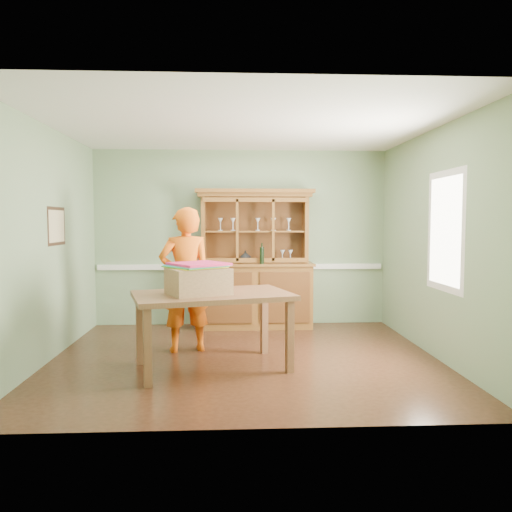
{
  "coord_description": "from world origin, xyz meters",
  "views": [
    {
      "loc": [
        -0.16,
        -5.76,
        1.61
      ],
      "look_at": [
        0.15,
        0.4,
        1.18
      ],
      "focal_mm": 35.0,
      "sensor_mm": 36.0,
      "label": 1
    }
  ],
  "objects": [
    {
      "name": "kite_stack",
      "position": [
        -0.53,
        -0.41,
        1.14
      ],
      "size": [
        0.73,
        0.73,
        0.05
      ],
      "rotation": [
        0.0,
        0.0,
        0.62
      ],
      "color": "yellow",
      "rests_on": "cardboard_box"
    },
    {
      "name": "chair_rail",
      "position": [
        0.0,
        1.98,
        0.9
      ],
      "size": [
        4.41,
        0.05,
        0.08
      ],
      "primitive_type": "cube",
      "color": "white",
      "rests_on": "wall_back"
    },
    {
      "name": "wall_left",
      "position": [
        -2.25,
        0.0,
        1.35
      ],
      "size": [
        0.0,
        4.0,
        4.0
      ],
      "primitive_type": "plane",
      "rotation": [
        1.57,
        0.0,
        1.57
      ],
      "color": "gray",
      "rests_on": "floor"
    },
    {
      "name": "floor",
      "position": [
        0.0,
        0.0,
        0.0
      ],
      "size": [
        4.5,
        4.5,
        0.0
      ],
      "primitive_type": "plane",
      "color": "#4A2717",
      "rests_on": "ground"
    },
    {
      "name": "cardboard_box",
      "position": [
        -0.51,
        -0.45,
        0.97
      ],
      "size": [
        0.75,
        0.69,
        0.28
      ],
      "primitive_type": "cube",
      "rotation": [
        0.0,
        0.0,
        0.44
      ],
      "color": "tan",
      "rests_on": "dining_table"
    },
    {
      "name": "wall_back",
      "position": [
        0.0,
        2.0,
        1.35
      ],
      "size": [
        4.5,
        0.0,
        4.5
      ],
      "primitive_type": "plane",
      "rotation": [
        1.57,
        0.0,
        0.0
      ],
      "color": "gray",
      "rests_on": "floor"
    },
    {
      "name": "china_hutch",
      "position": [
        0.2,
        1.76,
        0.73
      ],
      "size": [
        1.78,
        0.59,
        2.09
      ],
      "color": "brown",
      "rests_on": "floor"
    },
    {
      "name": "person",
      "position": [
        -0.72,
        0.38,
        0.89
      ],
      "size": [
        0.73,
        0.57,
        1.78
      ],
      "primitive_type": "imported",
      "rotation": [
        0.0,
        0.0,
        3.38
      ],
      "color": "orange",
      "rests_on": "floor"
    },
    {
      "name": "wall_front",
      "position": [
        0.0,
        -2.0,
        1.35
      ],
      "size": [
        4.5,
        0.0,
        4.5
      ],
      "primitive_type": "plane",
      "rotation": [
        -1.57,
        0.0,
        0.0
      ],
      "color": "gray",
      "rests_on": "floor"
    },
    {
      "name": "dining_table",
      "position": [
        -0.36,
        -0.37,
        0.73
      ],
      "size": [
        1.87,
        1.4,
        0.83
      ],
      "rotation": [
        0.0,
        0.0,
        0.27
      ],
      "color": "brown",
      "rests_on": "floor"
    },
    {
      "name": "ceiling",
      "position": [
        0.0,
        0.0,
        2.7
      ],
      "size": [
        4.5,
        4.5,
        0.0
      ],
      "primitive_type": "plane",
      "rotation": [
        3.14,
        0.0,
        0.0
      ],
      "color": "white",
      "rests_on": "wall_back"
    },
    {
      "name": "window_panel",
      "position": [
        2.23,
        -0.3,
        1.5
      ],
      "size": [
        0.03,
        0.96,
        1.36
      ],
      "color": "white",
      "rests_on": "wall_right"
    },
    {
      "name": "framed_map",
      "position": [
        -2.23,
        0.3,
        1.55
      ],
      "size": [
        0.03,
        0.6,
        0.46
      ],
      "color": "#332014",
      "rests_on": "wall_left"
    },
    {
      "name": "wall_right",
      "position": [
        2.25,
        0.0,
        1.35
      ],
      "size": [
        0.0,
        4.0,
        4.0
      ],
      "primitive_type": "plane",
      "rotation": [
        1.57,
        0.0,
        -1.57
      ],
      "color": "gray",
      "rests_on": "floor"
    }
  ]
}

